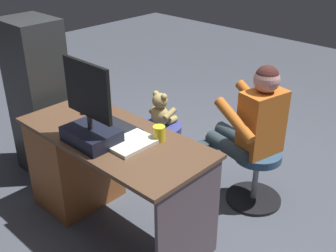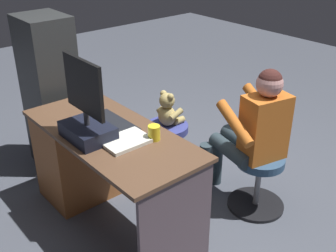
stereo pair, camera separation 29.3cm
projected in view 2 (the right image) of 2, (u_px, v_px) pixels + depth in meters
name	position (u px, v px, depth m)	size (l,w,h in m)	color
ground_plane	(162.00, 196.00, 3.35)	(10.00, 10.00, 0.00)	#484C57
desk	(87.00, 155.00, 3.16)	(1.39, 0.62, 0.74)	brown
monitor	(87.00, 117.00, 2.61)	(0.41, 0.25, 0.53)	black
keyboard	(115.00, 122.00, 2.86)	(0.42, 0.14, 0.02)	black
computer_mouse	(90.00, 107.00, 3.07)	(0.06, 0.10, 0.04)	#30301F
cup	(154.00, 133.00, 2.64)	(0.08, 0.08, 0.10)	yellow
tv_remote	(91.00, 118.00, 2.93)	(0.04, 0.15, 0.02)	black
notebook_binder	(126.00, 141.00, 2.62)	(0.22, 0.30, 0.02)	silver
office_chair_teddy	(167.00, 145.00, 3.59)	(0.46, 0.46, 0.45)	black
teddy_bear	(168.00, 110.00, 3.45)	(0.21, 0.21, 0.30)	tan
visitor_chair	(258.00, 178.00, 3.13)	(0.44, 0.44, 0.45)	black
person	(252.00, 128.00, 3.00)	(0.61, 0.54, 1.12)	#C56421
equipment_rack	(51.00, 94.00, 3.54)	(0.44, 0.36, 1.33)	#2B2D2E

